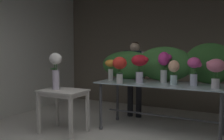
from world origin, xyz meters
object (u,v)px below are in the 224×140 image
vase_crimson_lilies (140,64)px  vase_magenta_peonies (164,64)px  florist (135,71)px  vase_peach_carnations (174,70)px  vase_white_roses_tall (56,67)px  side_table_white (63,96)px  display_table_glass (161,91)px  vase_rosy_dahlias (216,68)px  vase_scarlet_tulips (120,66)px  vase_sunset_stock (111,67)px  vase_fuchsia_freesia (194,68)px

vase_crimson_lilies → vase_magenta_peonies: vase_magenta_peonies is taller
florist → vase_peach_carnations: 1.31m
vase_white_roses_tall → side_table_white: bearing=-0.6°
display_table_glass → vase_rosy_dahlias: vase_rosy_dahlias is taller
vase_rosy_dahlias → florist: bearing=151.4°
vase_scarlet_tulips → display_table_glass: bearing=29.4°
vase_rosy_dahlias → vase_white_roses_tall: 2.56m
vase_peach_carnations → side_table_white: bearing=-157.5°
florist → vase_magenta_peonies: florist is taller
vase_scarlet_tulips → vase_crimson_lilies: size_ratio=0.93×
vase_sunset_stock → vase_magenta_peonies: size_ratio=0.73×
vase_fuchsia_freesia → vase_sunset_stock: bearing=-178.1°
vase_fuchsia_freesia → vase_sunset_stock: 1.47m
side_table_white → vase_magenta_peonies: bearing=30.9°
vase_scarlet_tulips → vase_fuchsia_freesia: bearing=15.9°
florist → vase_rosy_dahlias: (1.66, -0.90, 0.17)m
vase_rosy_dahlias → vase_magenta_peonies: bearing=162.0°
vase_peach_carnations → vase_white_roses_tall: vase_white_roses_tall is taller
vase_crimson_lilies → vase_fuchsia_freesia: vase_crimson_lilies is taller
vase_fuchsia_freesia → vase_rosy_dahlias: vase_fuchsia_freesia is taller
florist → vase_rosy_dahlias: florist is taller
side_table_white → florist: florist is taller
vase_scarlet_tulips → vase_white_roses_tall: vase_white_roses_tall is taller
side_table_white → vase_sunset_stock: vase_sunset_stock is taller
vase_white_roses_tall → vase_rosy_dahlias: bearing=13.8°
florist → vase_fuchsia_freesia: (1.33, -0.75, 0.15)m
florist → vase_magenta_peonies: bearing=-37.8°
vase_fuchsia_freesia → vase_white_roses_tall: vase_white_roses_tall is taller
vase_scarlet_tulips → florist: bearing=99.4°
vase_fuchsia_freesia → vase_magenta_peonies: bearing=166.3°
vase_fuchsia_freesia → vase_magenta_peonies: size_ratio=0.85×
display_table_glass → vase_rosy_dahlias: (0.88, -0.17, 0.42)m
vase_crimson_lilies → vase_rosy_dahlias: 1.22m
vase_crimson_lilies → vase_fuchsia_freesia: (0.88, 0.10, -0.04)m
side_table_white → vase_peach_carnations: (1.69, 0.70, 0.45)m
side_table_white → vase_rosy_dahlias: (2.34, 0.61, 0.51)m
vase_crimson_lilies → vase_white_roses_tall: vase_white_roses_tall is taller
vase_white_roses_tall → vase_fuchsia_freesia: bearing=19.5°
vase_scarlet_tulips → vase_white_roses_tall: (-1.00, -0.43, -0.03)m
display_table_glass → florist: (-0.79, 0.74, 0.25)m
display_table_glass → vase_white_roses_tall: vase_white_roses_tall is taller
vase_fuchsia_freesia → vase_rosy_dahlias: bearing=-24.2°
display_table_glass → vase_white_roses_tall: 1.83m
florist → vase_rosy_dahlias: size_ratio=3.63×
vase_scarlet_tulips → vase_fuchsia_freesia: size_ratio=1.00×
vase_fuchsia_freesia → vase_peach_carnations: vase_fuchsia_freesia is taller
vase_fuchsia_freesia → florist: bearing=150.4°
display_table_glass → florist: florist is taller
vase_sunset_stock → vase_white_roses_tall: vase_white_roses_tall is taller
vase_white_roses_tall → vase_magenta_peonies: bearing=28.5°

